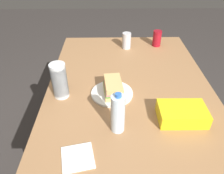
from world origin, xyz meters
TOP-DOWN VIEW (x-y plane):
  - ground_plane at (0.00, 0.00)m, footprint 8.00×8.00m
  - dining_table at (0.00, 0.00)m, footprint 1.40×0.97m
  - paper_plate at (0.08, -0.11)m, footprint 0.24×0.24m
  - sandwich at (0.09, -0.10)m, footprint 0.19×0.11m
  - soda_can_red at (-0.54, 0.26)m, footprint 0.07×0.07m
  - chip_bag at (0.29, 0.23)m, footprint 0.15×0.23m
  - water_bottle_tall at (0.35, -0.09)m, footprint 0.06×0.06m
  - plastic_cup_stack at (0.09, -0.39)m, footprint 0.08×0.08m
  - soda_can_silver at (-0.50, 0.02)m, footprint 0.07×0.07m
  - paper_napkin at (0.50, -0.26)m, footprint 0.15×0.15m

SIDE VIEW (x-z plane):
  - ground_plane at x=0.00m, z-range 0.00..0.00m
  - dining_table at x=0.00m, z-range 0.28..1.01m
  - paper_napkin at x=0.50m, z-range 0.74..0.74m
  - paper_plate at x=0.08m, z-range 0.74..0.75m
  - chip_bag at x=0.29m, z-range 0.74..0.81m
  - sandwich at x=0.09m, z-range 0.75..0.83m
  - soda_can_red at x=-0.54m, z-range 0.74..0.86m
  - soda_can_silver at x=-0.50m, z-range 0.74..0.86m
  - water_bottle_tall at x=0.35m, z-range 0.73..0.94m
  - plastic_cup_stack at x=0.09m, z-range 0.74..0.94m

